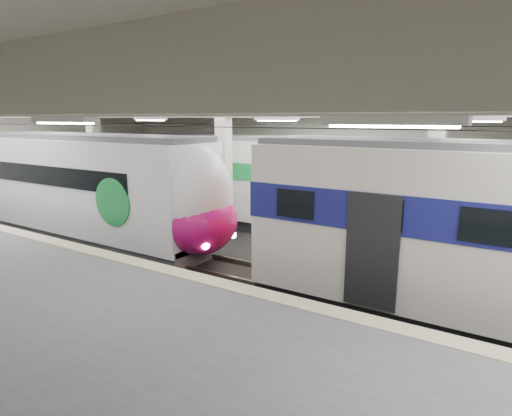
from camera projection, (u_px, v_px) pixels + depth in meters
The scene contains 3 objects.
station_hall at pixel (210, 182), 11.79m from camera, with size 36.00×24.00×5.75m.
modern_emu at pixel (103, 191), 16.98m from camera, with size 13.44×2.78×4.35m.
far_train at pixel (258, 181), 19.54m from camera, with size 12.99×2.76×4.18m.
Camera 1 is at (7.31, -10.95, 4.98)m, focal length 30.00 mm.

